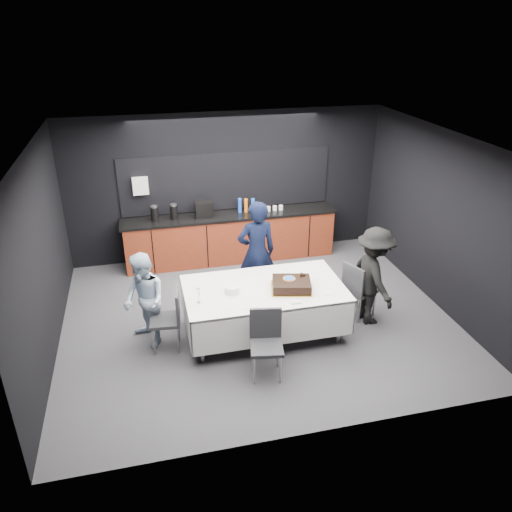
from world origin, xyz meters
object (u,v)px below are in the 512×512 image
(plate_stack, at_px, (232,289))
(champagne_flute, at_px, (198,292))
(party_table, at_px, (264,296))
(cake_assembly, at_px, (292,285))
(chair_near, at_px, (266,338))
(person_left, at_px, (144,301))
(person_right, at_px, (373,276))
(chair_right, at_px, (357,287))
(person_center, at_px, (257,253))
(chair_left, at_px, (170,315))

(plate_stack, height_order, champagne_flute, champagne_flute)
(party_table, relative_size, cake_assembly, 3.43)
(chair_near, xyz_separation_m, person_left, (-1.51, 1.05, 0.17))
(party_table, height_order, person_right, person_right)
(champagne_flute, relative_size, chair_right, 0.24)
(plate_stack, bearing_deg, chair_right, 3.83)
(party_table, distance_m, chair_near, 0.93)
(plate_stack, xyz_separation_m, chair_right, (2.00, 0.13, -0.30))
(chair_right, relative_size, person_right, 0.59)
(person_center, bearing_deg, chair_right, 144.38)
(cake_assembly, distance_m, person_right, 1.33)
(plate_stack, height_order, chair_left, chair_left)
(chair_near, height_order, person_right, person_right)
(cake_assembly, distance_m, person_center, 1.14)
(person_right, bearing_deg, chair_left, 87.00)
(champagne_flute, distance_m, person_right, 2.69)
(plate_stack, relative_size, person_center, 0.12)
(chair_near, height_order, person_center, person_center)
(person_left, xyz_separation_m, person_right, (3.41, -0.21, 0.07))
(cake_assembly, height_order, chair_near, cake_assembly)
(party_table, xyz_separation_m, plate_stack, (-0.48, -0.03, 0.19))
(person_left, bearing_deg, champagne_flute, 39.08)
(party_table, distance_m, chair_left, 1.38)
(cake_assembly, bearing_deg, champagne_flute, -177.58)
(champagne_flute, distance_m, person_center, 1.60)
(party_table, distance_m, person_right, 1.70)
(champagne_flute, relative_size, person_center, 0.13)
(party_table, relative_size, champagne_flute, 10.36)
(champagne_flute, xyz_separation_m, person_right, (2.68, 0.14, -0.16))
(party_table, relative_size, person_center, 1.32)
(champagne_flute, bearing_deg, person_center, 46.59)
(person_center, height_order, person_right, person_center)
(champagne_flute, height_order, person_right, person_right)
(plate_stack, distance_m, champagne_flute, 0.54)
(cake_assembly, xyz_separation_m, champagne_flute, (-1.35, -0.06, 0.09))
(chair_right, height_order, person_left, person_left)
(person_left, bearing_deg, chair_near, 29.79)
(party_table, bearing_deg, cake_assembly, -20.77)
(chair_left, bearing_deg, chair_right, 2.64)
(chair_right, bearing_deg, person_center, 148.30)
(cake_assembly, xyz_separation_m, person_right, (1.32, 0.08, -0.07))
(person_left, bearing_deg, chair_left, 36.05)
(cake_assembly, relative_size, person_right, 0.43)
(person_center, bearing_deg, chair_near, 76.28)
(cake_assembly, bearing_deg, chair_left, 176.45)
(chair_left, xyz_separation_m, chair_right, (2.90, 0.13, 0.00))
(party_table, bearing_deg, person_left, 174.99)
(champagne_flute, distance_m, chair_right, 2.55)
(plate_stack, xyz_separation_m, person_right, (2.18, -0.02, -0.05))
(party_table, bearing_deg, chair_near, -102.59)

